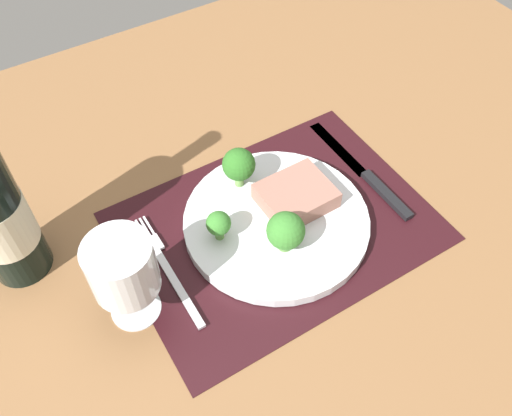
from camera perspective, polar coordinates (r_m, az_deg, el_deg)
The scene contains 10 objects.
ground_plane at distance 76.99cm, azimuth 2.08°, elevation -2.61°, with size 140.00×110.00×3.00cm, color brown.
placemat at distance 75.66cm, azimuth 2.11°, elevation -1.87°, with size 41.76×30.65×0.30cm, color black.
plate at distance 74.90cm, azimuth 2.13°, elevation -1.44°, with size 25.49×25.49×1.60cm, color silver.
steak at distance 75.15cm, azimuth 4.20°, elevation 1.30°, with size 9.55×8.07×2.72cm, color #9E6B5B.
broccoli_center at distance 68.89cm, azimuth 3.13°, elevation -2.43°, with size 4.99×4.99×5.92cm.
broccoli_back_left at distance 70.24cm, azimuth -3.94°, elevation -1.67°, with size 3.28×3.28×4.60cm.
broccoli_front_edge at distance 75.28cm, azimuth -1.81°, elevation 4.52°, with size 4.65×4.65×6.38cm.
fork at distance 72.16cm, azimuth -9.34°, elevation -6.21°, with size 2.40×19.20×0.50cm.
knife at distance 82.66cm, azimuth 11.54°, elevation 3.36°, with size 1.80×23.00×0.80cm.
wine_glass at distance 63.02cm, azimuth -13.74°, elevation -6.42°, with size 7.84×7.84×13.14cm.
Camera 1 is at (-26.01, -37.22, 60.67)cm, focal length 38.24 mm.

